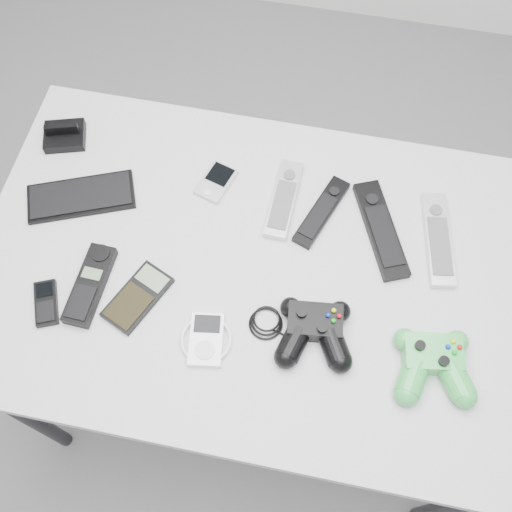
% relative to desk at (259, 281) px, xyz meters
% --- Properties ---
extents(floor, '(3.50, 3.50, 0.00)m').
position_rel_desk_xyz_m(floor, '(0.05, -0.04, -0.73)').
color(floor, slate).
rests_on(floor, ground).
extents(desk, '(1.20, 0.77, 0.80)m').
position_rel_desk_xyz_m(desk, '(0.00, 0.00, 0.00)').
color(desk, '#A4A4A7').
rests_on(desk, floor).
extents(pda_keyboard, '(0.25, 0.18, 0.01)m').
position_rel_desk_xyz_m(pda_keyboard, '(-0.42, 0.09, 0.08)').
color(pda_keyboard, black).
rests_on(pda_keyboard, desk).
extents(dock_bracket, '(0.11, 0.10, 0.05)m').
position_rel_desk_xyz_m(dock_bracket, '(-0.51, 0.24, 0.09)').
color(dock_bracket, black).
rests_on(dock_bracket, desk).
extents(pda, '(0.09, 0.11, 0.02)m').
position_rel_desk_xyz_m(pda, '(-0.14, 0.18, 0.08)').
color(pda, '#B3B3BA').
rests_on(pda, desk).
extents(remote_silver_a, '(0.06, 0.20, 0.02)m').
position_rel_desk_xyz_m(remote_silver_a, '(0.02, 0.17, 0.08)').
color(remote_silver_a, '#B3B3BA').
rests_on(remote_silver_a, desk).
extents(remote_black_a, '(0.11, 0.19, 0.02)m').
position_rel_desk_xyz_m(remote_black_a, '(0.11, 0.15, 0.08)').
color(remote_black_a, black).
rests_on(remote_black_a, desk).
extents(remote_black_b, '(0.14, 0.24, 0.02)m').
position_rel_desk_xyz_m(remote_black_b, '(0.24, 0.13, 0.08)').
color(remote_black_b, black).
rests_on(remote_black_b, desk).
extents(remote_silver_b, '(0.09, 0.23, 0.02)m').
position_rel_desk_xyz_m(remote_silver_b, '(0.36, 0.13, 0.08)').
color(remote_silver_b, silver).
rests_on(remote_silver_b, desk).
extents(mobile_phone, '(0.08, 0.11, 0.02)m').
position_rel_desk_xyz_m(mobile_phone, '(-0.41, -0.17, 0.08)').
color(mobile_phone, black).
rests_on(mobile_phone, desk).
extents(cordless_handset, '(0.06, 0.18, 0.03)m').
position_rel_desk_xyz_m(cordless_handset, '(-0.33, -0.11, 0.08)').
color(cordless_handset, black).
rests_on(cordless_handset, desk).
extents(calculator, '(0.13, 0.17, 0.01)m').
position_rel_desk_xyz_m(calculator, '(-0.23, -0.12, 0.08)').
color(calculator, black).
rests_on(calculator, desk).
extents(mp3_player, '(0.12, 0.12, 0.02)m').
position_rel_desk_xyz_m(mp3_player, '(-0.07, -0.18, 0.08)').
color(mp3_player, white).
rests_on(mp3_player, desk).
extents(controller_black, '(0.27, 0.19, 0.05)m').
position_rel_desk_xyz_m(controller_black, '(0.13, -0.12, 0.10)').
color(controller_black, black).
rests_on(controller_black, desk).
extents(controller_green, '(0.18, 0.19, 0.05)m').
position_rel_desk_xyz_m(controller_green, '(0.36, -0.14, 0.10)').
color(controller_green, green).
rests_on(controller_green, desk).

